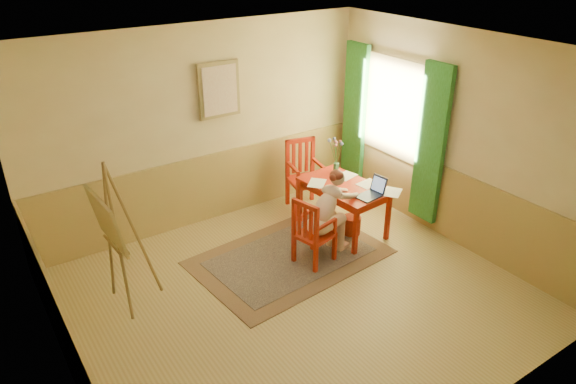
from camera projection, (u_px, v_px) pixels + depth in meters
room at (297, 188)px, 5.54m from camera, size 5.04×4.54×2.84m
wainscot at (260, 229)px, 6.53m from camera, size 5.00×4.50×1.00m
window at (391, 122)px, 7.59m from camera, size 0.12×2.01×2.20m
wall_portrait at (219, 90)px, 7.07m from camera, size 0.60×0.05×0.76m
rug at (290, 257)px, 6.86m from camera, size 2.53×1.81×0.02m
table at (344, 191)px, 7.21m from camera, size 0.83×1.26×0.72m
chair_left at (312, 232)px, 6.55m from camera, size 0.51×0.49×0.92m
chair_back at (304, 175)px, 7.91m from camera, size 0.56×0.58×1.06m
figure at (329, 211)px, 6.66m from camera, size 0.90×0.49×1.16m
laptop at (372, 192)px, 6.86m from camera, size 0.41×0.28×0.23m
papers at (355, 184)px, 7.19m from camera, size 1.03×1.13×0.00m
vase at (336, 156)px, 7.45m from camera, size 0.18×0.27×0.51m
wastebasket at (352, 225)px, 7.34m from camera, size 0.29×0.29×0.27m
easel at (110, 226)px, 5.53m from camera, size 0.60×0.79×1.77m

